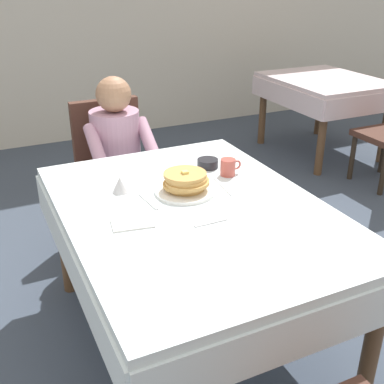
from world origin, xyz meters
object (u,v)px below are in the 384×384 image
plate_breakfast (185,191)px  bowl_butter (208,163)px  fork_left_of_plate (148,202)px  dining_table_main (194,225)px  breakfast_stack (186,181)px  knife_right_of_plate (223,187)px  chair_diner (112,163)px  background_table_far (324,90)px  cup_coffee (228,167)px  spoon_near_edge (212,223)px  syrup_pitcher (120,185)px  diner_person (118,151)px

plate_breakfast → bowl_butter: (0.24, 0.23, 0.01)m
bowl_butter → fork_left_of_plate: bowl_butter is taller
plate_breakfast → bowl_butter: bearing=44.6°
dining_table_main → bowl_butter: (0.26, 0.38, 0.11)m
dining_table_main → breakfast_stack: breakfast_stack is taller
fork_left_of_plate → knife_right_of_plate: (0.38, 0.00, 0.00)m
chair_diner → background_table_far: (2.32, 0.73, 0.09)m
cup_coffee → knife_right_of_plate: bearing=-128.4°
fork_left_of_plate → spoon_near_edge: (0.17, -0.29, 0.00)m
cup_coffee → fork_left_of_plate: (-0.47, -0.12, -0.04)m
plate_breakfast → syrup_pitcher: bearing=153.7°
spoon_near_edge → background_table_far: bearing=41.5°
syrup_pitcher → fork_left_of_plate: size_ratio=0.44×
background_table_far → knife_right_of_plate: bearing=-139.4°
dining_table_main → fork_left_of_plate: size_ratio=8.47×
breakfast_stack → spoon_near_edge: 0.32m
bowl_butter → fork_left_of_plate: size_ratio=0.61×
diner_person → bowl_butter: size_ratio=10.18×
bowl_butter → knife_right_of_plate: size_ratio=0.55×
syrup_pitcher → fork_left_of_plate: (0.08, -0.15, -0.04)m
chair_diner → plate_breakfast: bearing=93.3°
diner_person → plate_breakfast: diner_person is taller
cup_coffee → dining_table_main: bearing=-141.4°
dining_table_main → knife_right_of_plate: size_ratio=7.62×
breakfast_stack → cup_coffee: (0.28, 0.10, -0.02)m
plate_breakfast → knife_right_of_plate: bearing=-6.0°
bowl_butter → spoon_near_edge: 0.61m
dining_table_main → diner_person: diner_person is taller
cup_coffee → background_table_far: 2.58m
knife_right_of_plate → background_table_far: 2.73m
bowl_butter → diner_person: bearing=115.1°
plate_breakfast → background_table_far: plate_breakfast is taller
syrup_pitcher → knife_right_of_plate: syrup_pitcher is taller
breakfast_stack → syrup_pitcher: bearing=154.3°
breakfast_stack → cup_coffee: size_ratio=1.91×
diner_person → fork_left_of_plate: diner_person is taller
dining_table_main → diner_person: bearing=91.8°
diner_person → bowl_butter: 0.70m
cup_coffee → bowl_butter: 0.14m
chair_diner → cup_coffee: size_ratio=8.23×
spoon_near_edge → breakfast_stack: bearing=84.4°
dining_table_main → syrup_pitcher: bearing=130.8°
dining_table_main → background_table_far: (2.29, 1.90, -0.03)m
fork_left_of_plate → spoon_near_edge: size_ratio=1.20×
bowl_butter → breakfast_stack: bearing=-135.0°
plate_breakfast → background_table_far: (2.26, 1.75, -0.13)m
breakfast_stack → syrup_pitcher: breakfast_stack is taller
dining_table_main → knife_right_of_plate: bearing=30.8°
cup_coffee → background_table_far: (1.97, 1.66, -0.16)m
chair_diner → spoon_near_edge: 1.35m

